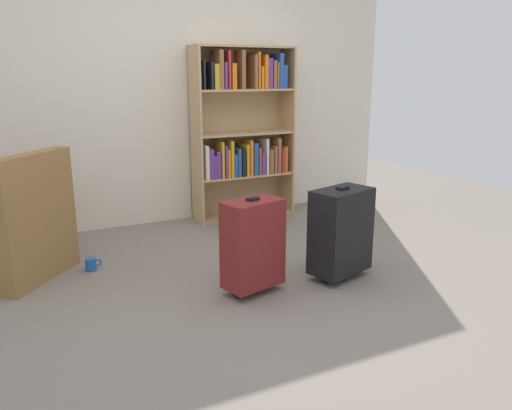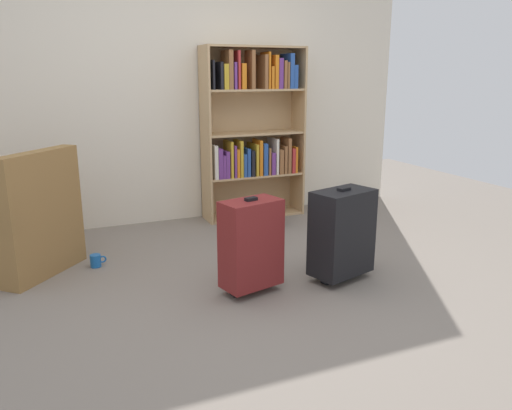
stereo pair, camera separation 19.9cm
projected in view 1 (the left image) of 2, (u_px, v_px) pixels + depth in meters
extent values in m
plane|color=slate|center=(266.00, 294.00, 3.35)|extent=(8.31, 8.31, 0.00)
cube|color=beige|center=(168.00, 86.00, 4.77)|extent=(4.75, 0.10, 2.60)
cube|color=tan|center=(196.00, 137.00, 4.76)|extent=(0.02, 0.32, 1.67)
cube|color=tan|center=(287.00, 132.00, 5.19)|extent=(0.02, 0.32, 1.67)
cube|color=tan|center=(237.00, 133.00, 5.10)|extent=(1.00, 0.02, 1.67)
cube|color=tan|center=(244.00, 215.00, 5.18)|extent=(0.96, 0.30, 0.02)
cube|color=tan|center=(244.00, 175.00, 5.08)|extent=(0.96, 0.30, 0.02)
cube|color=tan|center=(243.00, 133.00, 4.97)|extent=(0.96, 0.30, 0.02)
cube|color=tan|center=(243.00, 90.00, 4.87)|extent=(0.96, 0.30, 0.02)
cube|color=tan|center=(243.00, 47.00, 4.77)|extent=(0.96, 0.30, 0.02)
cube|color=silver|center=(204.00, 162.00, 4.81)|extent=(0.03, 0.21, 0.32)
cube|color=#66337F|center=(208.00, 163.00, 4.83)|extent=(0.04, 0.20, 0.29)
cube|color=#66337F|center=(212.00, 166.00, 4.85)|extent=(0.03, 0.20, 0.22)
cube|color=#66337F|center=(216.00, 164.00, 4.86)|extent=(0.04, 0.19, 0.26)
cube|color=gold|center=(219.00, 159.00, 4.88)|extent=(0.03, 0.23, 0.35)
cube|color=#66337F|center=(222.00, 161.00, 4.91)|extent=(0.02, 0.24, 0.31)
cube|color=orange|center=(225.00, 163.00, 4.92)|extent=(0.03, 0.22, 0.27)
cube|color=gold|center=(229.00, 158.00, 4.92)|extent=(0.03, 0.21, 0.35)
cube|color=#264C99|center=(233.00, 165.00, 4.93)|extent=(0.03, 0.18, 0.22)
cube|color=#264C99|center=(236.00, 162.00, 4.95)|extent=(0.03, 0.19, 0.27)
cube|color=black|center=(240.00, 163.00, 4.97)|extent=(0.03, 0.19, 0.25)
cube|color=gold|center=(243.00, 159.00, 5.01)|extent=(0.03, 0.26, 0.31)
cube|color=orange|center=(248.00, 157.00, 5.00)|extent=(0.03, 0.21, 0.35)
cube|color=#264C99|center=(252.00, 159.00, 5.02)|extent=(0.04, 0.20, 0.31)
cube|color=brown|center=(256.00, 160.00, 5.06)|extent=(0.02, 0.21, 0.27)
cube|color=#66337F|center=(258.00, 162.00, 5.10)|extent=(0.04, 0.26, 0.22)
cube|color=silver|center=(263.00, 155.00, 5.09)|extent=(0.02, 0.23, 0.35)
cube|color=brown|center=(268.00, 161.00, 5.10)|extent=(0.04, 0.18, 0.25)
cube|color=brown|center=(271.00, 159.00, 5.13)|extent=(0.03, 0.22, 0.28)
cube|color=brown|center=(275.00, 155.00, 5.13)|extent=(0.03, 0.19, 0.35)
cube|color=#B22D2D|center=(279.00, 159.00, 5.17)|extent=(0.03, 0.22, 0.25)
cube|color=orange|center=(282.00, 159.00, 5.18)|extent=(0.02, 0.21, 0.26)
cube|color=black|center=(200.00, 75.00, 4.63)|extent=(0.02, 0.27, 0.26)
cube|color=black|center=(209.00, 76.00, 4.64)|extent=(0.03, 0.21, 0.25)
cube|color=gold|center=(213.00, 77.00, 4.65)|extent=(0.04, 0.20, 0.23)
cube|color=brown|center=(217.00, 70.00, 4.67)|extent=(0.04, 0.24, 0.35)
cube|color=#66337F|center=(221.00, 76.00, 4.72)|extent=(0.03, 0.26, 0.24)
cube|color=#B22D2D|center=(226.00, 70.00, 4.70)|extent=(0.02, 0.21, 0.35)
cube|color=orange|center=(230.00, 76.00, 4.74)|extent=(0.04, 0.23, 0.23)
cube|color=brown|center=(240.00, 70.00, 4.75)|extent=(0.03, 0.20, 0.35)
cube|color=brown|center=(251.00, 72.00, 4.84)|extent=(0.03, 0.25, 0.32)
cube|color=orange|center=(255.00, 71.00, 4.83)|extent=(0.02, 0.22, 0.34)
cube|color=orange|center=(258.00, 78.00, 4.87)|extent=(0.03, 0.23, 0.21)
cube|color=orange|center=(262.00, 72.00, 4.87)|extent=(0.04, 0.22, 0.31)
cube|color=#66337F|center=(267.00, 74.00, 4.88)|extent=(0.04, 0.19, 0.28)
cube|color=brown|center=(271.00, 75.00, 4.91)|extent=(0.03, 0.19, 0.26)
cube|color=brown|center=(272.00, 75.00, 4.95)|extent=(0.02, 0.26, 0.25)
cube|color=#264C99|center=(276.00, 71.00, 4.95)|extent=(0.04, 0.25, 0.33)
cube|color=#264C99|center=(281.00, 77.00, 4.96)|extent=(0.04, 0.21, 0.22)
cube|color=olive|center=(6.00, 249.00, 3.62)|extent=(0.99, 0.99, 0.40)
cube|color=tan|center=(2.00, 216.00, 3.56)|extent=(0.77, 0.76, 0.08)
cube|color=olive|center=(34.00, 190.00, 3.43)|extent=(0.56, 0.60, 0.50)
cube|color=olive|center=(30.00, 197.00, 3.82)|extent=(0.59, 0.54, 0.22)
cylinder|color=#1959A5|center=(91.00, 264.00, 3.74)|extent=(0.08, 0.08, 0.10)
torus|color=#1959A5|center=(98.00, 263.00, 3.76)|extent=(0.06, 0.01, 0.06)
cube|color=black|center=(253.00, 217.00, 4.81)|extent=(0.35, 0.25, 0.17)
cube|color=#D85919|center=(253.00, 208.00, 4.79)|extent=(0.36, 0.26, 0.04)
cube|color=maroon|center=(253.00, 244.00, 3.30)|extent=(0.43, 0.31, 0.58)
cube|color=black|center=(253.00, 199.00, 3.22)|extent=(0.09, 0.06, 0.02)
cylinder|color=black|center=(237.00, 294.00, 3.29)|extent=(0.06, 0.06, 0.05)
cylinder|color=black|center=(268.00, 283.00, 3.46)|extent=(0.06, 0.06, 0.05)
cube|color=black|center=(341.00, 231.00, 3.54)|extent=(0.49, 0.36, 0.60)
cube|color=black|center=(343.00, 188.00, 3.47)|extent=(0.10, 0.07, 0.02)
cylinder|color=black|center=(325.00, 279.00, 3.53)|extent=(0.06, 0.06, 0.05)
cylinder|color=black|center=(352.00, 268.00, 3.73)|extent=(0.06, 0.06, 0.05)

